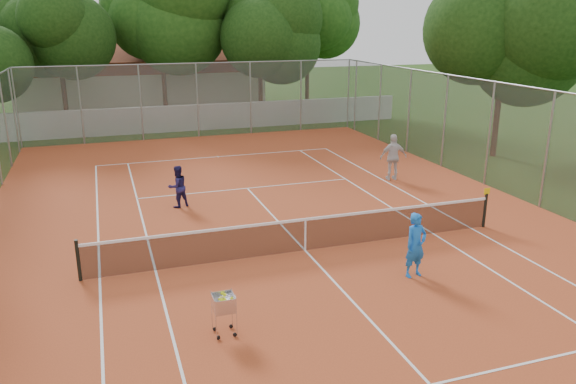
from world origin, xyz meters
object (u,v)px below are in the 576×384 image
object	(u,v)px
tennis_net	(305,234)
player_near	(416,245)
clubhouse	(141,78)
ball_hopper	(224,313)
player_far_right	(393,157)
player_far_left	(178,187)

from	to	relation	value
tennis_net	player_near	distance (m)	3.16
clubhouse	player_near	world-z (taller)	clubhouse
ball_hopper	clubhouse	bearing A→B (deg)	79.55
tennis_net	player_near	world-z (taller)	player_near
clubhouse	player_far_right	xyz separation A→B (m)	(7.88, -23.27, -1.25)
player_near	player_far_left	xyz separation A→B (m)	(-4.84, 7.40, -0.10)
player_far_left	ball_hopper	distance (m)	8.60
tennis_net	clubhouse	distance (m)	29.12
tennis_net	clubhouse	bearing A→B (deg)	93.95
tennis_net	clubhouse	world-z (taller)	clubhouse
player_near	player_far_left	world-z (taller)	player_near
player_near	player_far_right	world-z (taller)	player_far_right
player_near	ball_hopper	xyz separation A→B (m)	(-5.12, -1.18, -0.35)
player_far_left	ball_hopper	world-z (taller)	player_far_left
player_far_left	player_far_right	world-z (taller)	player_far_right
player_far_right	ball_hopper	xyz separation A→B (m)	(-8.96, -9.31, -0.45)
player_near	player_far_right	xyz separation A→B (m)	(3.84, 8.13, 0.10)
clubhouse	ball_hopper	world-z (taller)	clubhouse
player_near	ball_hopper	world-z (taller)	player_near
tennis_net	ball_hopper	world-z (taller)	tennis_net
player_far_right	clubhouse	bearing A→B (deg)	-61.82
clubhouse	player_far_right	bearing A→B (deg)	-71.30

